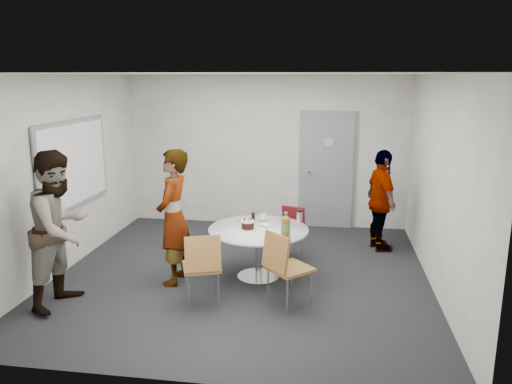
% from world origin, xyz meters
% --- Properties ---
extents(floor, '(5.00, 5.00, 0.00)m').
position_xyz_m(floor, '(0.00, 0.00, 0.00)').
color(floor, black).
rests_on(floor, ground).
extents(ceiling, '(5.00, 5.00, 0.00)m').
position_xyz_m(ceiling, '(0.00, 0.00, 2.70)').
color(ceiling, silver).
rests_on(ceiling, wall_back).
extents(wall_back, '(5.00, 0.00, 5.00)m').
position_xyz_m(wall_back, '(0.00, 2.50, 1.35)').
color(wall_back, '#BAB8B0').
rests_on(wall_back, floor).
extents(wall_left, '(0.00, 5.00, 5.00)m').
position_xyz_m(wall_left, '(-2.50, 0.00, 1.35)').
color(wall_left, '#BAB8B0').
rests_on(wall_left, floor).
extents(wall_right, '(0.00, 5.00, 5.00)m').
position_xyz_m(wall_right, '(2.50, 0.00, 1.35)').
color(wall_right, '#BAB8B0').
rests_on(wall_right, floor).
extents(wall_front, '(5.00, 0.00, 5.00)m').
position_xyz_m(wall_front, '(0.00, -2.50, 1.35)').
color(wall_front, '#BAB8B0').
rests_on(wall_front, floor).
extents(door, '(1.02, 0.17, 2.12)m').
position_xyz_m(door, '(1.10, 2.48, 1.03)').
color(door, gray).
rests_on(door, wall_back).
extents(whiteboard, '(0.04, 1.90, 1.25)m').
position_xyz_m(whiteboard, '(-2.46, 0.20, 1.45)').
color(whiteboard, gray).
rests_on(whiteboard, wall_left).
extents(table, '(1.33, 1.33, 1.03)m').
position_xyz_m(table, '(0.26, -0.05, 0.61)').
color(table, white).
rests_on(table, floor).
extents(chair_near_left, '(0.56, 0.59, 0.91)m').
position_xyz_m(chair_near_left, '(-0.30, -1.01, 0.55)').
color(chair_near_left, brown).
rests_on(chair_near_left, floor).
extents(chair_near_right, '(0.65, 0.65, 0.94)m').
position_xyz_m(chair_near_right, '(0.65, -0.92, 0.57)').
color(chair_near_right, brown).
rests_on(chair_near_right, floor).
extents(chair_far, '(0.47, 0.49, 0.78)m').
position_xyz_m(chair_far, '(0.59, 0.78, 0.47)').
color(chair_far, '#5E1219').
rests_on(chair_far, floor).
extents(person_main, '(0.43, 0.65, 1.78)m').
position_xyz_m(person_main, '(-0.84, -0.34, 0.89)').
color(person_main, '#A5C6EA').
rests_on(person_main, floor).
extents(person_left, '(0.84, 1.00, 1.86)m').
position_xyz_m(person_left, '(-1.95, -1.16, 0.93)').
color(person_left, white).
rests_on(person_left, floor).
extents(person_right, '(0.64, 1.00, 1.59)m').
position_xyz_m(person_right, '(1.94, 1.35, 0.79)').
color(person_right, black).
rests_on(person_right, floor).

